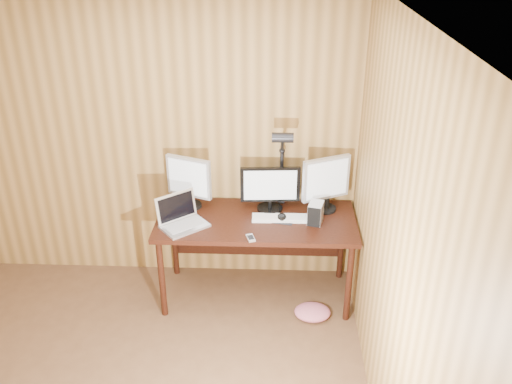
# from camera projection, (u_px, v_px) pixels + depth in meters

# --- Properties ---
(room_shell) EXTENTS (4.00, 4.00, 4.00)m
(room_shell) POSITION_uv_depth(u_px,v_px,m) (58.00, 291.00, 2.70)
(room_shell) COLOR brown
(room_shell) RESTS_ON ground
(desk) EXTENTS (1.60, 0.70, 0.75)m
(desk) POSITION_uv_depth(u_px,v_px,m) (257.00, 227.00, 4.47)
(desk) COLOR black
(desk) RESTS_ON floor
(monitor_center) EXTENTS (0.49, 0.21, 0.38)m
(monitor_center) POSITION_uv_depth(u_px,v_px,m) (270.00, 188.00, 4.40)
(monitor_center) COLOR black
(monitor_center) RESTS_ON desk
(monitor_left) EXTENTS (0.38, 0.19, 0.44)m
(monitor_left) POSITION_uv_depth(u_px,v_px,m) (189.00, 181.00, 4.43)
(monitor_left) COLOR black
(monitor_left) RESTS_ON desk
(monitor_right) EXTENTS (0.39, 0.21, 0.47)m
(monitor_right) POSITION_uv_depth(u_px,v_px,m) (326.00, 182.00, 4.38)
(monitor_right) COLOR black
(monitor_right) RESTS_ON desk
(laptop) EXTENTS (0.43, 0.42, 0.25)m
(laptop) POSITION_uv_depth(u_px,v_px,m) (181.00, 218.00, 4.24)
(laptop) COLOR silver
(laptop) RESTS_ON desk
(keyboard) EXTENTS (0.45, 0.14, 0.02)m
(keyboard) POSITION_uv_depth(u_px,v_px,m) (280.00, 218.00, 4.34)
(keyboard) COLOR white
(keyboard) RESTS_ON desk
(mousepad) EXTENTS (0.22, 0.20, 0.00)m
(mousepad) POSITION_uv_depth(u_px,v_px,m) (282.00, 219.00, 4.34)
(mousepad) COLOR black
(mousepad) RESTS_ON desk
(mouse) EXTENTS (0.09, 0.13, 0.04)m
(mouse) POSITION_uv_depth(u_px,v_px,m) (282.00, 217.00, 4.33)
(mouse) COLOR black
(mouse) RESTS_ON mousepad
(hard_drive) EXTENTS (0.14, 0.17, 0.17)m
(hard_drive) POSITION_uv_depth(u_px,v_px,m) (316.00, 213.00, 4.26)
(hard_drive) COLOR silver
(hard_drive) RESTS_ON desk
(phone) EXTENTS (0.08, 0.12, 0.01)m
(phone) POSITION_uv_depth(u_px,v_px,m) (251.00, 238.00, 4.08)
(phone) COLOR silver
(phone) RESTS_ON desk
(speaker) EXTENTS (0.04, 0.04, 0.11)m
(speaker) POSITION_uv_depth(u_px,v_px,m) (326.00, 204.00, 4.46)
(speaker) COLOR black
(speaker) RESTS_ON desk
(desk_lamp) EXTENTS (0.17, 0.24, 0.73)m
(desk_lamp) POSITION_uv_depth(u_px,v_px,m) (282.00, 157.00, 4.33)
(desk_lamp) COLOR black
(desk_lamp) RESTS_ON desk
(fabric_pile) EXTENTS (0.34, 0.30, 0.09)m
(fabric_pile) POSITION_uv_depth(u_px,v_px,m) (312.00, 312.00, 4.40)
(fabric_pile) COLOR #D06478
(fabric_pile) RESTS_ON floor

